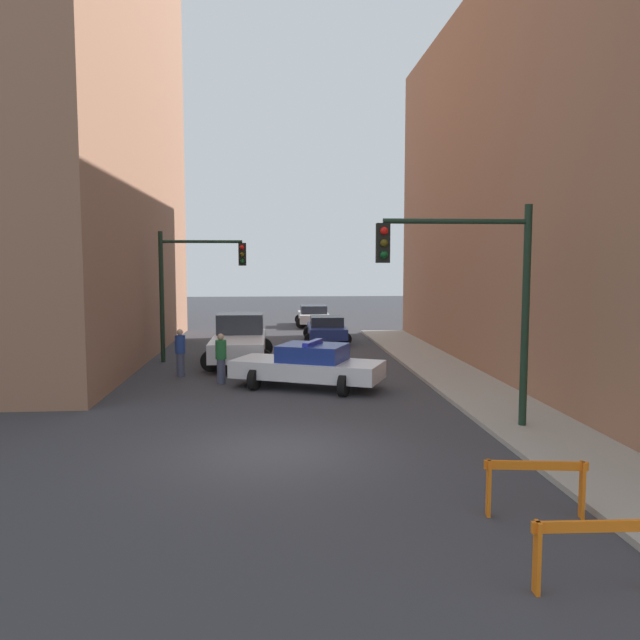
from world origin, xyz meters
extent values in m
plane|color=#38383D|center=(0.00, 0.00, 0.00)|extent=(120.00, 120.00, 0.00)
cube|color=#9E998E|center=(6.20, 0.00, 0.06)|extent=(2.40, 44.00, 0.12)
cylinder|color=black|center=(5.90, 1.25, 2.72)|extent=(0.18, 0.18, 5.20)
cylinder|color=black|center=(4.20, 1.25, 4.92)|extent=(3.40, 0.12, 0.12)
cube|color=black|center=(2.50, 1.25, 4.42)|extent=(0.30, 0.22, 0.90)
sphere|color=red|center=(2.50, 1.11, 4.69)|extent=(0.18, 0.18, 0.18)
sphere|color=#4C3D0C|center=(2.50, 1.11, 4.42)|extent=(0.18, 0.18, 0.18)
sphere|color=#0C4219|center=(2.50, 1.11, 4.15)|extent=(0.18, 0.18, 0.18)
cylinder|color=black|center=(-4.40, 12.21, 2.60)|extent=(0.18, 0.18, 5.20)
cylinder|color=black|center=(-2.80, 12.21, 4.80)|extent=(3.20, 0.12, 0.12)
cube|color=black|center=(-1.20, 12.21, 4.30)|extent=(0.30, 0.22, 0.90)
sphere|color=red|center=(-1.20, 12.07, 4.57)|extent=(0.18, 0.18, 0.18)
sphere|color=#4C3D0C|center=(-1.20, 12.07, 4.30)|extent=(0.18, 0.18, 0.18)
sphere|color=#0C4219|center=(-1.20, 12.07, 4.03)|extent=(0.18, 0.18, 0.18)
cube|color=white|center=(1.07, 6.62, 0.60)|extent=(5.05, 3.57, 0.55)
cube|color=navy|center=(1.24, 6.55, 1.14)|extent=(2.46, 2.28, 0.52)
cylinder|color=black|center=(-0.61, 6.42, 0.33)|extent=(0.46, 0.69, 0.66)
cylinder|color=black|center=(0.07, 7.98, 0.33)|extent=(0.46, 0.69, 0.66)
cylinder|color=black|center=(2.07, 5.26, 0.33)|extent=(0.46, 0.69, 0.66)
cylinder|color=black|center=(2.74, 6.82, 0.33)|extent=(0.46, 0.69, 0.66)
cube|color=#2633BF|center=(1.24, 6.55, 1.46)|extent=(0.73, 1.35, 0.12)
cube|color=silver|center=(-1.33, 11.54, 0.75)|extent=(2.01, 5.40, 0.70)
cube|color=#2D333D|center=(-1.33, 12.62, 1.50)|extent=(1.84, 1.73, 0.80)
cylinder|color=black|center=(-2.25, 13.21, 0.40)|extent=(0.80, 0.26, 0.80)
cylinder|color=black|center=(-0.41, 13.21, 0.40)|extent=(0.80, 0.26, 0.80)
cylinder|color=black|center=(-2.26, 9.87, 0.40)|extent=(0.80, 0.26, 0.80)
cylinder|color=black|center=(-0.42, 9.86, 0.40)|extent=(0.80, 0.26, 0.80)
cube|color=navy|center=(2.67, 18.00, 0.57)|extent=(1.92, 4.35, 0.52)
cube|color=#232833|center=(2.67, 17.83, 1.07)|extent=(1.63, 1.85, 0.48)
cylinder|color=black|center=(1.88, 19.36, 0.31)|extent=(0.63, 0.24, 0.62)
cylinder|color=black|center=(3.54, 19.31, 0.31)|extent=(0.63, 0.24, 0.62)
cylinder|color=black|center=(1.81, 16.69, 0.31)|extent=(0.63, 0.24, 0.62)
cylinder|color=black|center=(3.46, 16.64, 0.31)|extent=(0.63, 0.24, 0.62)
cube|color=silver|center=(2.54, 25.85, 0.57)|extent=(1.86, 4.32, 0.52)
cube|color=#232833|center=(2.54, 25.68, 1.07)|extent=(1.61, 1.83, 0.48)
cylinder|color=black|center=(1.73, 27.19, 0.31)|extent=(0.62, 0.23, 0.62)
cylinder|color=black|center=(3.39, 27.17, 0.31)|extent=(0.62, 0.23, 0.62)
cylinder|color=black|center=(1.70, 24.53, 0.31)|extent=(0.62, 0.23, 0.62)
cylinder|color=black|center=(3.35, 24.51, 0.31)|extent=(0.62, 0.23, 0.62)
cylinder|color=#474C66|center=(-1.72, 7.53, 0.41)|extent=(0.28, 0.28, 0.82)
cylinder|color=#236633|center=(-1.72, 7.53, 1.13)|extent=(0.36, 0.36, 0.62)
sphere|color=tan|center=(-1.72, 7.53, 1.55)|extent=(0.22, 0.22, 0.22)
cylinder|color=#474C66|center=(-3.25, 9.00, 0.41)|extent=(0.36, 0.36, 0.82)
cylinder|color=navy|center=(-3.25, 9.00, 1.13)|extent=(0.46, 0.46, 0.62)
sphere|color=tan|center=(-3.25, 9.00, 1.55)|extent=(0.28, 0.28, 0.22)
cube|color=orange|center=(3.84, -5.97, 0.83)|extent=(1.60, 0.10, 0.14)
cube|color=orange|center=(3.12, -5.95, 0.45)|extent=(0.06, 0.16, 0.90)
cube|color=orange|center=(4.05, -3.74, 0.83)|extent=(1.59, 0.26, 0.14)
cube|color=orange|center=(3.34, -3.64, 0.45)|extent=(0.07, 0.17, 0.90)
cube|color=orange|center=(4.77, -3.83, 0.45)|extent=(0.07, 0.17, 0.90)
camera|label=1|loc=(-0.03, -12.90, 3.98)|focal=35.00mm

